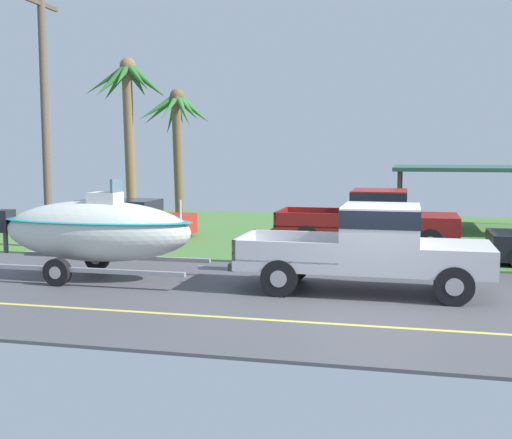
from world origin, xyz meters
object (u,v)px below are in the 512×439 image
Objects in this scene: boat_on_trailer at (96,231)px; palm_tree_mid at (129,98)px; parked_sedan_far at (125,220)px; utility_pole at (45,114)px; parked_pickup_background at (378,216)px; carport_awning at (476,170)px; palm_tree_near_right at (177,123)px; pickup_truck_towing at (379,245)px.

palm_tree_mid is (-3.80, 10.52, 4.02)m from boat_on_trailer.
boat_on_trailer is 7.18m from parked_sedan_far.
boat_on_trailer is 11.89m from palm_tree_mid.
utility_pole is (-1.32, -2.76, 3.55)m from parked_sedan_far.
carport_awning is at bearing 57.35° from parked_pickup_background.
palm_tree_mid is at bearing -105.22° from palm_tree_near_right.
palm_tree_mid is 0.84× the size of utility_pole.
boat_on_trailer is 9.06m from parked_pickup_background.
boat_on_trailer reaches higher than parked_pickup_background.
carport_awning is at bearing 22.05° from parked_sedan_far.
boat_on_trailer is at bearing -180.00° from pickup_truck_towing.
utility_pole is at bearing 132.69° from boat_on_trailer.
palm_tree_near_right is 3.43m from palm_tree_mid.
parked_pickup_background is (6.43, 6.38, -0.13)m from boat_on_trailer.
parked_sedan_far is 0.68× the size of palm_tree_mid.
palm_tree_near_right reaches higher than parked_sedan_far.
pickup_truck_towing is 0.70× the size of utility_pole.
utility_pole is (-3.69, 4.00, 3.05)m from boat_on_trailer.
palm_tree_near_right is (-9.67, 13.72, 3.27)m from pickup_truck_towing.
carport_awning reaches higher than boat_on_trailer.
utility_pole is at bearing 159.03° from pickup_truck_towing.
palm_tree_mid is (-0.87, -3.20, 0.87)m from palm_tree_near_right.
boat_on_trailer is at bearing -47.31° from utility_pole.
parked_sedan_far is 6.05m from palm_tree_mid.
boat_on_trailer is 1.33× the size of parked_sedan_far.
palm_tree_near_right is 0.86× the size of palm_tree_mid.
palm_tree_mid is at bearing 109.84° from boat_on_trailer.
utility_pole is at bearing -94.50° from palm_tree_near_right.
palm_tree_near_right reaches higher than carport_awning.
carport_awning reaches higher than parked_sedan_far.
palm_tree_mid is at bearing 135.05° from pickup_truck_towing.
utility_pole reaches higher than parked_sedan_far.
palm_tree_near_right is at bearing 74.78° from palm_tree_mid.
boat_on_trailer is 0.90× the size of palm_tree_mid.
carport_awning is 1.05× the size of palm_tree_near_right.
utility_pole reaches higher than parked_pickup_background.
parked_pickup_background is 0.99× the size of palm_tree_near_right.
palm_tree_near_right is (-9.35, 7.35, 3.29)m from parked_pickup_background.
palm_tree_mid reaches higher than pickup_truck_towing.
pickup_truck_towing is 0.92× the size of boat_on_trailer.
parked_pickup_background is at bearing 13.23° from utility_pole.
palm_tree_mid reaches higher than carport_awning.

